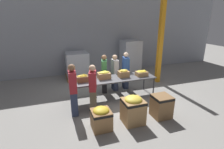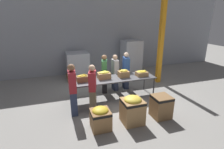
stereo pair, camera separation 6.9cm
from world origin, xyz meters
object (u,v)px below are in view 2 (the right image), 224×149
at_px(donation_bin_2, 161,106).
at_px(sorting_table, 113,79).
at_px(volunteer_2, 126,71).
at_px(support_pillar, 161,40).
at_px(banana_box_3, 142,73).
at_px(banana_box_2, 124,73).
at_px(volunteer_0, 104,74).
at_px(banana_box_0, 82,78).
at_px(volunteer_1, 73,90).
at_px(pallet_stack_0, 131,57).
at_px(pallet_stack_1, 78,66).
at_px(volunteer_4, 115,73).
at_px(volunteer_3, 93,89).
at_px(donation_bin_1, 132,109).
at_px(banana_box_1, 104,75).
at_px(donation_bin_0, 100,117).

bearing_deg(donation_bin_2, sorting_table, 119.46).
bearing_deg(volunteer_2, support_pillar, 104.88).
relative_size(banana_box_3, donation_bin_2, 0.62).
height_order(banana_box_2, volunteer_0, volunteer_0).
xyz_separation_m(banana_box_2, donation_bin_2, (0.55, -1.73, -0.57)).
relative_size(banana_box_0, support_pillar, 0.10).
bearing_deg(volunteer_1, volunteer_2, -55.54).
distance_m(banana_box_0, banana_box_2, 1.56).
relative_size(volunteer_1, pallet_stack_0, 0.93).
height_order(banana_box_2, pallet_stack_1, pallet_stack_1).
xyz_separation_m(banana_box_2, volunteer_4, (-0.08, 0.74, -0.20)).
height_order(sorting_table, volunteer_4, volunteer_4).
relative_size(sorting_table, volunteer_3, 2.00).
relative_size(volunteer_4, donation_bin_1, 1.81).
distance_m(donation_bin_2, support_pillar, 3.56).
height_order(banana_box_2, donation_bin_2, banana_box_2).
relative_size(banana_box_1, pallet_stack_1, 0.35).
relative_size(volunteer_2, support_pillar, 0.40).
xyz_separation_m(banana_box_0, volunteer_3, (0.21, -0.71, -0.15)).
bearing_deg(support_pillar, donation_bin_2, -120.81).
bearing_deg(support_pillar, banana_box_0, -165.22).
distance_m(banana_box_0, banana_box_3, 2.27).
bearing_deg(support_pillar, volunteer_2, -172.53).
xyz_separation_m(banana_box_1, donation_bin_0, (-0.62, -1.80, -0.60)).
bearing_deg(volunteer_0, pallet_stack_0, 151.51).
xyz_separation_m(banana_box_0, volunteer_1, (-0.41, -0.72, -0.11)).
xyz_separation_m(volunteer_0, volunteer_4, (0.48, 0.08, -0.02)).
relative_size(banana_box_2, pallet_stack_1, 0.30).
relative_size(volunteer_2, donation_bin_2, 2.25).
xyz_separation_m(banana_box_2, banana_box_3, (0.71, -0.10, -0.04)).
relative_size(volunteer_0, pallet_stack_1, 1.19).
relative_size(donation_bin_1, donation_bin_2, 1.19).
height_order(volunteer_0, pallet_stack_0, pallet_stack_0).
height_order(volunteer_0, volunteer_4, volunteer_0).
bearing_deg(pallet_stack_1, volunteer_1, -100.06).
distance_m(banana_box_0, pallet_stack_1, 2.74).
distance_m(banana_box_2, donation_bin_1, 1.85).
distance_m(volunteer_0, pallet_stack_1, 2.21).
bearing_deg(banana_box_2, donation_bin_0, -128.25).
bearing_deg(volunteer_2, volunteer_0, -76.99).
xyz_separation_m(banana_box_0, volunteer_0, (0.99, 0.66, -0.15)).
relative_size(volunteer_0, donation_bin_2, 2.23).
bearing_deg(donation_bin_2, support_pillar, 59.19).
bearing_deg(volunteer_0, volunteer_3, -13.14).
height_order(banana_box_2, donation_bin_0, banana_box_2).
height_order(donation_bin_1, pallet_stack_1, pallet_stack_1).
relative_size(sorting_table, banana_box_1, 6.84).
bearing_deg(pallet_stack_1, donation_bin_0, -90.08).
bearing_deg(volunteer_1, banana_box_1, -54.63).
distance_m(banana_box_0, donation_bin_0, 1.84).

